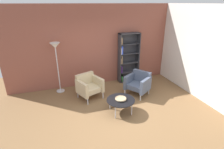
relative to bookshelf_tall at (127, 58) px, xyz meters
name	(u,v)px	position (x,y,z in m)	size (l,w,h in m)	color
ground_plane	(120,118)	(-1.14, -2.26, -0.93)	(8.32, 8.32, 0.00)	brown
brick_back_panel	(97,46)	(-1.14, 0.20, 0.52)	(6.40, 0.12, 2.90)	brown
plaster_right_partition	(198,52)	(1.72, -1.66, 0.52)	(0.12, 5.20, 2.90)	silver
bookshelf_tall	(127,58)	(0.00, 0.00, 0.00)	(0.80, 0.30, 1.90)	#333338
coffee_table_low	(121,101)	(-1.03, -1.99, -0.56)	(0.80, 0.80, 0.40)	black
decorative_bowl	(121,99)	(-1.03, -1.99, -0.49)	(0.32, 0.32, 0.05)	tan
armchair_near_window	(138,83)	(-0.07, -1.17, -0.51)	(0.93, 0.94, 0.78)	#4C566B
armchair_spare_guest	(89,86)	(-1.70, -0.86, -0.51)	(0.90, 0.87, 0.78)	#C6B289
floor_lamp_torchiere	(56,52)	(-2.59, -0.12, 0.52)	(0.32, 0.32, 1.74)	silver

